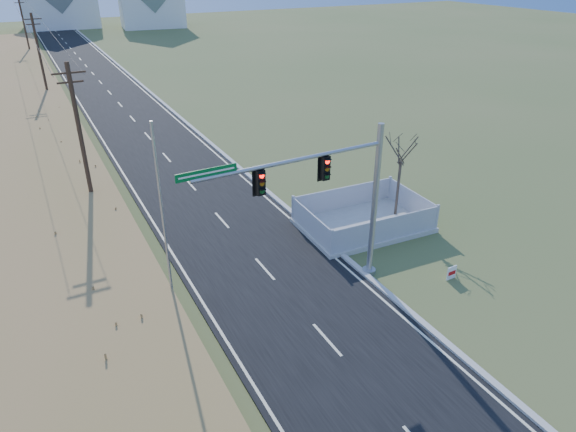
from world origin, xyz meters
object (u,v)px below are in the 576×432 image
(open_sign, at_px, (452,273))
(flagpole, at_px, (166,243))
(bare_tree, at_px, (402,148))
(fence_enclosure, at_px, (363,222))
(traffic_signal_mast, at_px, (342,196))

(open_sign, xyz_separation_m, flagpole, (-12.70, 3.80, 3.09))
(open_sign, bearing_deg, bare_tree, 73.02)
(open_sign, bearing_deg, fence_enclosure, 93.93)
(traffic_signal_mast, relative_size, open_sign, 13.69)
(traffic_signal_mast, bearing_deg, fence_enclosure, 41.28)
(fence_enclosure, xyz_separation_m, flagpole, (-11.99, -2.66, 3.16))
(traffic_signal_mast, relative_size, flagpole, 1.11)
(bare_tree, bearing_deg, open_sign, -104.63)
(fence_enclosure, height_order, bare_tree, bare_tree)
(fence_enclosure, distance_m, open_sign, 6.50)
(traffic_signal_mast, distance_m, open_sign, 7.04)
(traffic_signal_mast, xyz_separation_m, open_sign, (5.11, -2.25, -4.29))
(fence_enclosure, relative_size, bare_tree, 1.32)
(traffic_signal_mast, height_order, bare_tree, traffic_signal_mast)
(traffic_signal_mast, bearing_deg, open_sign, -26.22)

